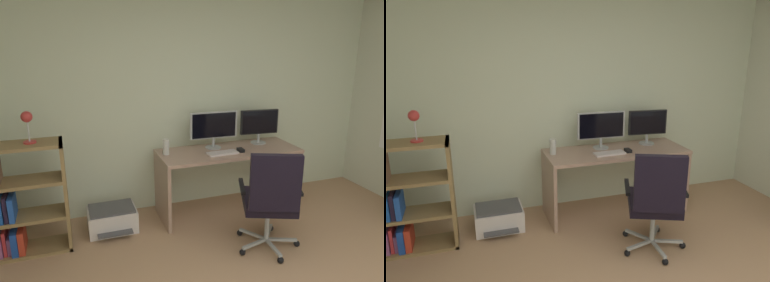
# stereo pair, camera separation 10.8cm
# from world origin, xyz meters

# --- Properties ---
(wall_back) EXTENTS (4.86, 0.10, 2.50)m
(wall_back) POSITION_xyz_m (0.00, 2.65, 1.25)
(wall_back) COLOR silver
(wall_back) RESTS_ON ground
(desk) EXTENTS (1.60, 0.60, 0.75)m
(desk) POSITION_xyz_m (0.39, 2.20, 0.56)
(desk) COLOR tan
(desk) RESTS_ON ground
(monitor_main) EXTENTS (0.56, 0.18, 0.42)m
(monitor_main) POSITION_xyz_m (0.25, 2.32, 1.01)
(monitor_main) COLOR #B2B5B7
(monitor_main) RESTS_ON desk
(monitor_secondary) EXTENTS (0.46, 0.18, 0.40)m
(monitor_secondary) POSITION_xyz_m (0.84, 2.32, 0.99)
(monitor_secondary) COLOR #B2B5B7
(monitor_secondary) RESTS_ON desk
(keyboard) EXTENTS (0.34, 0.14, 0.02)m
(keyboard) POSITION_xyz_m (0.26, 2.09, 0.76)
(keyboard) COLOR silver
(keyboard) RESTS_ON desk
(computer_mouse) EXTENTS (0.07, 0.10, 0.03)m
(computer_mouse) POSITION_xyz_m (0.49, 2.10, 0.77)
(computer_mouse) COLOR black
(computer_mouse) RESTS_ON desk
(desktop_speaker) EXTENTS (0.07, 0.07, 0.17)m
(desktop_speaker) POSITION_xyz_m (-0.32, 2.28, 0.84)
(desktop_speaker) COLOR silver
(desktop_speaker) RESTS_ON desk
(office_chair) EXTENTS (0.64, 0.69, 1.04)m
(office_chair) POSITION_xyz_m (0.40, 1.29, 0.56)
(office_chair) COLOR #B7BABC
(office_chair) RESTS_ON ground
(bookshelf) EXTENTS (0.77, 0.32, 1.07)m
(bookshelf) POSITION_xyz_m (-1.84, 2.07, 0.49)
(bookshelf) COLOR olive
(bookshelf) RESTS_ON ground
(desk_lamp) EXTENTS (0.11, 0.11, 0.29)m
(desk_lamp) POSITION_xyz_m (-1.63, 2.07, 1.27)
(desk_lamp) COLOR #C53634
(desk_lamp) RESTS_ON bookshelf
(printer) EXTENTS (0.50, 0.45, 0.26)m
(printer) POSITION_xyz_m (-0.94, 2.20, 0.13)
(printer) COLOR silver
(printer) RESTS_ON ground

